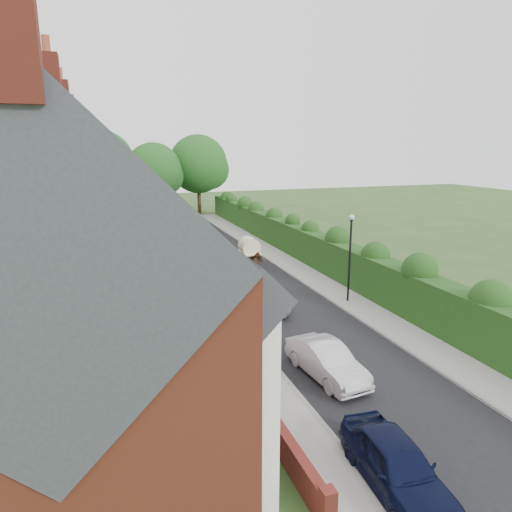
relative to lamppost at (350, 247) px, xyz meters
The scene contains 23 objects.
ground 6.20m from the lamppost, 130.36° to the right, with size 140.00×140.00×0.00m, color #2D4C1E.
road 8.66m from the lamppost, 119.12° to the left, with size 6.00×58.00×0.02m, color black.
pavement_hedge_side 7.71m from the lamppost, 88.36° to the left, with size 2.20×58.00×0.12m, color #999790.
pavement_house_side 10.93m from the lamppost, 137.91° to the left, with size 1.70×58.00×0.12m, color #999790.
kerb_hedge_side 7.76m from the lamppost, 96.92° to the left, with size 0.18×58.00×0.13m, color gray.
kerb_house_side 10.38m from the lamppost, 134.79° to the left, with size 0.18×58.00×0.13m, color gray.
hedge 7.47m from the lamppost, 74.05° to the left, with size 2.10×58.00×2.85m.
terrace_row 15.52m from the lamppost, 157.25° to the left, with size 9.05×40.50×11.50m.
garden_wall_row 10.98m from the lamppost, 145.56° to the left, with size 0.35×40.35×1.10m.
lamppost is the anchor object (origin of this frame).
tree_far_left 36.66m from the lamppost, 99.53° to the left, with size 7.14×6.80×9.29m.
tree_far_right 38.20m from the lamppost, 90.02° to the left, with size 7.98×7.60×10.31m.
tree_far_back 41.01m from the lamppost, 107.06° to the left, with size 8.40×8.00×10.82m.
car_navy 15.06m from the lamppost, 115.55° to the right, with size 1.67×4.15×1.41m, color black.
car_silver_a 9.48m from the lamppost, 125.63° to the right, with size 1.45×4.16×1.37m, color silver.
car_silver_b 5.71m from the lamppost, 168.73° to the left, with size 2.51×5.44×1.51m, color silver.
car_white 9.13m from the lamppost, 133.23° to the left, with size 2.06×5.07×1.47m, color silver.
car_green 11.03m from the lamppost, 126.66° to the left, with size 1.62×4.03×1.37m, color black.
car_red 17.04m from the lamppost, 107.72° to the left, with size 1.46×4.18×1.38m, color maroon.
car_beige 20.77m from the lamppost, 106.15° to the left, with size 2.47×5.35×1.49m, color tan.
car_grey 29.54m from the lamppost, 102.56° to the left, with size 1.96×4.82×1.40m, color #4C4E53.
horse 8.39m from the lamppost, 111.58° to the left, with size 0.79×1.72×1.46m, color #4F2C1D.
horse_cart 9.94m from the lamppost, 107.54° to the left, with size 1.45×3.21×2.32m.
Camera 1 is at (-9.93, -17.98, 8.91)m, focal length 32.00 mm.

